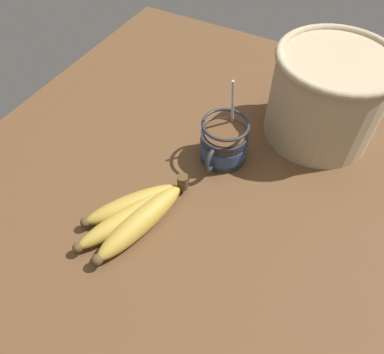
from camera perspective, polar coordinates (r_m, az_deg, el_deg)
table at (r=73.90cm, az=5.00°, el=-0.07°), size 100.29×100.29×2.67cm
coffee_mug at (r=73.05cm, az=4.83°, el=4.99°), size 12.54×9.27×17.29cm
banana_bunch at (r=65.08cm, az=-8.63°, el=-5.67°), size 21.48×13.98×4.32cm
woven_basket at (r=78.94cm, az=19.89°, el=11.67°), size 22.95×22.95×18.48cm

